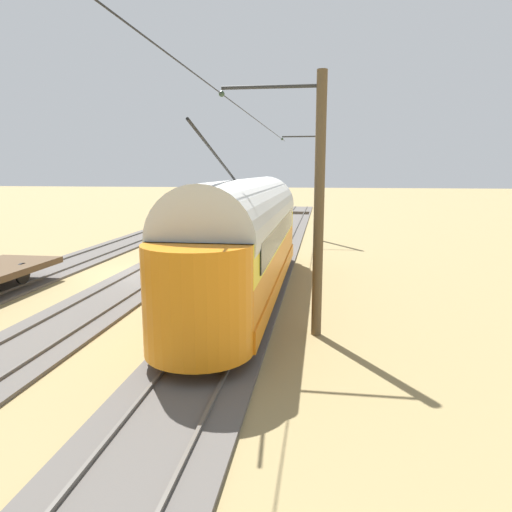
% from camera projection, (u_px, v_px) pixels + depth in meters
% --- Properties ---
extents(ground_plane, '(220.00, 220.00, 0.00)m').
position_uv_depth(ground_plane, '(151.00, 274.00, 20.93)').
color(ground_plane, '#937F51').
extents(track_streetcar_siding, '(2.80, 80.00, 0.18)m').
position_uv_depth(track_streetcar_siding, '(258.00, 275.00, 20.55)').
color(track_streetcar_siding, '#56514C').
rests_on(track_streetcar_siding, ground).
extents(track_adjacent_siding, '(2.80, 80.00, 0.18)m').
position_uv_depth(track_adjacent_siding, '(154.00, 272.00, 21.22)').
color(track_adjacent_siding, '#56514C').
rests_on(track_adjacent_siding, ground).
extents(track_third_siding, '(2.80, 80.00, 0.18)m').
position_uv_depth(track_third_siding, '(56.00, 269.00, 21.90)').
color(track_third_siding, '#56514C').
rests_on(track_third_siding, ground).
extents(vintage_streetcar, '(2.65, 15.49, 5.47)m').
position_uv_depth(vintage_streetcar, '(245.00, 236.00, 16.86)').
color(vintage_streetcar, orange).
rests_on(vintage_streetcar, ground).
extents(catenary_pole_foreground, '(2.87, 0.28, 7.15)m').
position_uv_depth(catenary_pole_foreground, '(321.00, 184.00, 30.36)').
color(catenary_pole_foreground, brown).
rests_on(catenary_pole_foreground, ground).
extents(catenary_pole_mid_near, '(2.87, 0.28, 7.15)m').
position_uv_depth(catenary_pole_mid_near, '(316.00, 202.00, 12.61)').
color(catenary_pole_mid_near, brown).
rests_on(catenary_pole_mid_near, ground).
extents(overhead_wire_run, '(2.67, 40.47, 0.18)m').
position_uv_depth(overhead_wire_run, '(229.00, 98.00, 13.16)').
color(overhead_wire_run, black).
rests_on(overhead_wire_run, ground).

